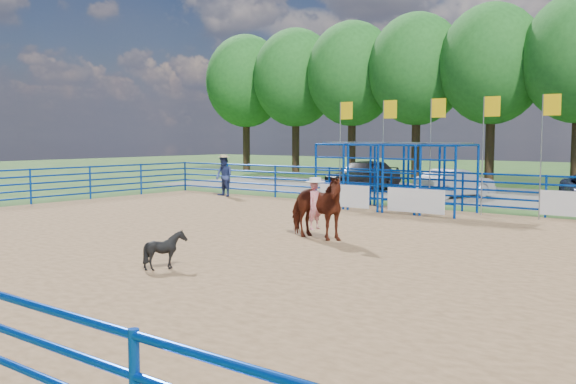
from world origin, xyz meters
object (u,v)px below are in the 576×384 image
Objects in this scene: car_b at (455,183)px; car_a at (363,175)px; horse_and_rider at (315,205)px; spectator_cowboy at (224,176)px; calf at (165,250)px.

car_a is at bearing 16.51° from car_b.
spectator_cowboy is at bearing 144.61° from horse_and_rider.
spectator_cowboy is 10.64m from car_b.
car_b is at bearing 98.07° from horse_and_rider.
spectator_cowboy is (-10.38, 12.67, 0.55)m from calf.
calf is (-0.19, -5.16, -0.51)m from horse_and_rider.
horse_and_rider is 12.97m from spectator_cowboy.
horse_and_rider is 15.81m from car_a.
horse_and_rider reaches higher than calf.
calf is 18.98m from car_b.
calf is 0.17× the size of car_a.
spectator_cowboy is (-10.57, 7.51, 0.04)m from horse_and_rider.
calf is at bearing -50.68° from spectator_cowboy.
spectator_cowboy is 0.40× the size of car_a.
horse_and_rider is at bearing 119.06° from car_b.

